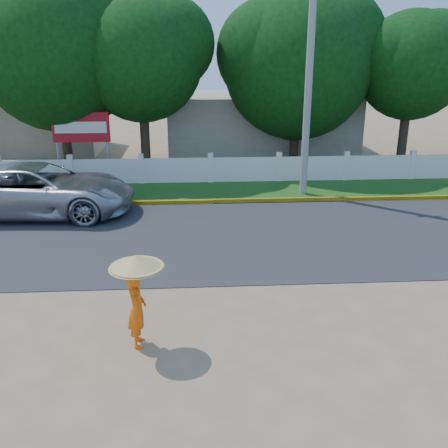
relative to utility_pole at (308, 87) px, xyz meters
name	(u,v)px	position (x,y,z in m)	size (l,w,h in m)	color
ground	(230,307)	(-3.65, -9.11, -4.19)	(120.00, 120.00, 0.00)	#9E8460
road	(219,236)	(-3.65, -4.61, -4.18)	(60.00, 7.00, 0.02)	#38383A
grass_verge	(212,191)	(-3.65, 0.64, -4.17)	(60.00, 3.50, 0.03)	#2D601E
curb	(214,201)	(-3.65, -1.06, -4.11)	(40.00, 0.18, 0.16)	yellow
fence	(211,170)	(-3.65, 2.09, -3.64)	(40.00, 0.10, 1.10)	silver
building_near	(259,123)	(-0.65, 8.89, -2.59)	(10.00, 6.00, 3.20)	#B7AD99
building_far	(29,126)	(-13.65, 9.89, -2.79)	(8.00, 5.00, 2.80)	#B7AD99
utility_pole	(308,87)	(0.00, 0.00, 0.00)	(0.28, 0.28, 8.37)	gray
vehicle	(40,190)	(-9.78, -1.97, -3.29)	(2.98, 6.47, 1.80)	#ACAFB5
monk_with_parasol	(137,287)	(-5.54, -10.52, -2.93)	(1.06, 1.06, 1.93)	#FE620D
billboard	(81,131)	(-9.30, 3.18, -2.05)	(2.50, 0.13, 2.95)	gray
tree_row	(255,63)	(-1.44, 4.94, 0.73)	(41.84, 7.48, 8.98)	#473828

